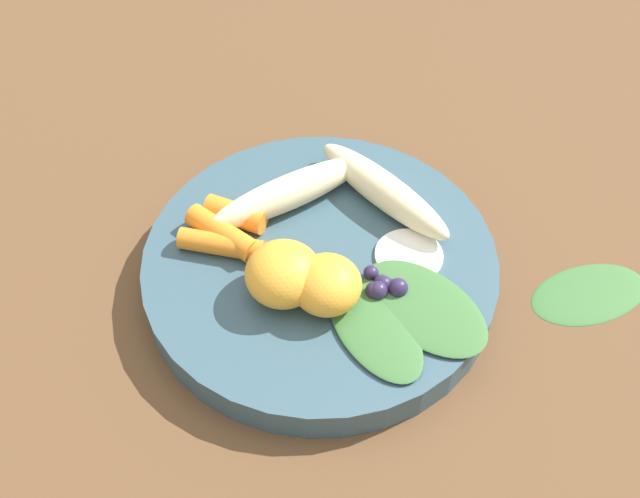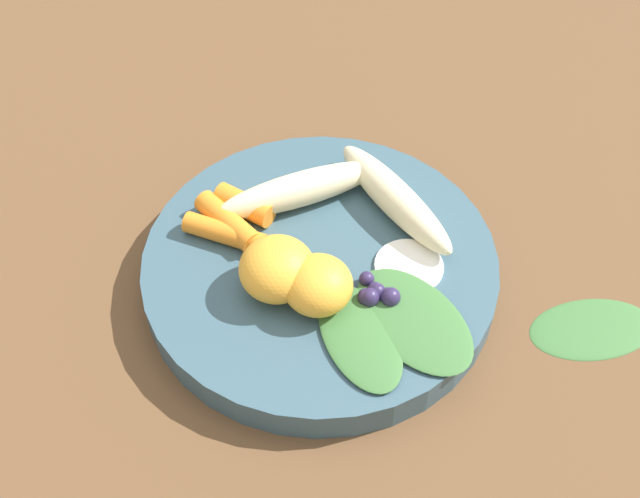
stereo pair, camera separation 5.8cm
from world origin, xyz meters
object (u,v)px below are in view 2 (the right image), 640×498
at_px(kale_leaf_stray, 593,327).
at_px(orange_segment_near, 318,285).
at_px(banana_peeled_right, 395,198).
at_px(banana_peeled_left, 300,189).
at_px(bowl, 320,269).

bearing_deg(kale_leaf_stray, orange_segment_near, 168.04).
xyz_separation_m(banana_peeled_right, orange_segment_near, (0.04, -0.10, 0.00)).
bearing_deg(kale_leaf_stray, banana_peeled_left, 144.20).
height_order(orange_segment_near, kale_leaf_stray, orange_segment_near).
relative_size(banana_peeled_left, orange_segment_near, 2.71).
height_order(banana_peeled_right, kale_leaf_stray, banana_peeled_right).
relative_size(banana_peeled_right, orange_segment_near, 2.71).
bearing_deg(banana_peeled_left, orange_segment_near, 76.37).
bearing_deg(banana_peeled_right, orange_segment_near, 112.36).
bearing_deg(orange_segment_near, banana_peeled_right, 113.44).
bearing_deg(banana_peeled_left, bowl, 83.29).
height_order(bowl, banana_peeled_right, banana_peeled_right).
relative_size(banana_peeled_left, banana_peeled_right, 1.00).
bearing_deg(kale_leaf_stray, bowl, 156.92).
bearing_deg(banana_peeled_left, banana_peeled_right, 151.12).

